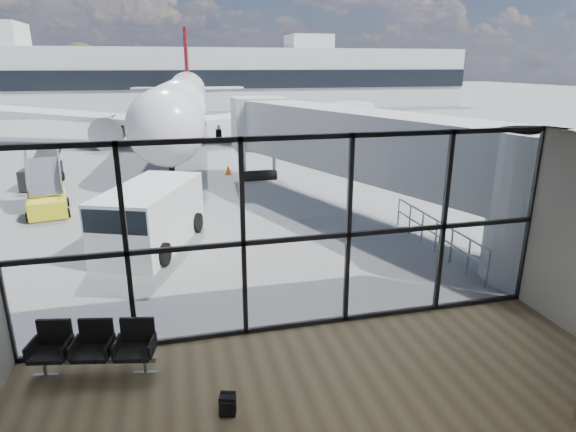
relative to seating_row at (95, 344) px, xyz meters
name	(u,v)px	position (x,y,z in m)	size (l,w,h in m)	color
ground	(196,126)	(4.32, 40.67, -0.59)	(220.00, 220.00, 0.00)	slate
lounge_shell	(394,333)	(4.32, -4.13, 2.06)	(12.02, 8.01, 4.51)	brown
glass_curtain_wall	(297,237)	(4.32, 0.67, 1.66)	(12.10, 0.12, 4.50)	white
jet_bridge	(375,151)	(9.22, 7.75, 2.17)	(8.00, 16.50, 4.33)	#9EA1A3
apron_railing	(436,231)	(9.92, 4.17, 0.13)	(0.06, 5.46, 1.11)	gray
far_terminal	(181,77)	(3.73, 62.64, 3.62)	(80.00, 12.20, 11.00)	beige
tree_4	(39,69)	(-16.68, 72.67, 4.66)	(5.61, 5.61, 8.07)	#382619
tree_5	(81,64)	(-10.68, 72.67, 5.29)	(6.27, 6.27, 9.03)	#382619
seating_row	(95,344)	(0.00, 0.00, 0.00)	(2.40, 1.11, 1.06)	gray
backpack	(228,405)	(2.39, -1.93, -0.39)	(0.32, 0.31, 0.42)	black
airliner	(182,103)	(2.80, 31.16, 2.35)	(32.31, 37.48, 9.65)	silver
service_van	(149,217)	(0.86, 6.86, 0.47)	(3.71, 5.19, 2.07)	white
belt_loader	(42,174)	(-4.71, 17.17, 0.00)	(1.67, 3.88, 1.76)	black
mobile_stairs	(48,201)	(-3.36, 11.87, -0.09)	(1.98, 3.15, 2.07)	yellow
traffic_cone_a	(266,173)	(6.64, 16.13, -0.34)	(0.37, 0.37, 0.52)	#E3480B
traffic_cone_b	(243,175)	(5.38, 15.99, -0.33)	(0.38, 0.38, 0.54)	orange
traffic_cone_c	(228,170)	(4.75, 17.44, -0.33)	(0.39, 0.39, 0.55)	#F05E0C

